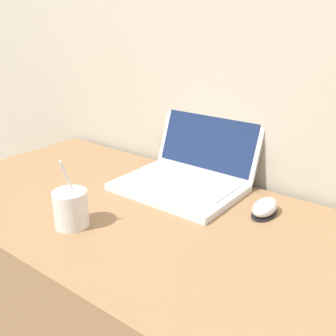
# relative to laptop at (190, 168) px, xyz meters

# --- Properties ---
(wall_back) EXTENTS (7.00, 0.04, 2.50)m
(wall_back) POSITION_rel_laptop_xyz_m (0.05, 0.14, 0.45)
(wall_back) COLOR #BCB299
(wall_back) RESTS_ON ground_plane
(desk) EXTENTS (1.42, 0.65, 0.75)m
(desk) POSITION_rel_laptop_xyz_m (0.05, -0.22, -0.43)
(desk) COLOR #936D47
(desk) RESTS_ON ground_plane
(laptop) EXTENTS (0.35, 0.34, 0.25)m
(laptop) POSITION_rel_laptop_xyz_m (0.00, 0.00, 0.00)
(laptop) COLOR silver
(laptop) RESTS_ON desk
(drink_cup) EXTENTS (0.08, 0.08, 0.18)m
(drink_cup) POSITION_rel_laptop_xyz_m (-0.09, -0.38, -0.01)
(drink_cup) COLOR silver
(drink_cup) RESTS_ON desk
(computer_mouse) EXTENTS (0.06, 0.10, 0.04)m
(computer_mouse) POSITION_rel_laptop_xyz_m (0.27, -0.04, -0.03)
(computer_mouse) COLOR black
(computer_mouse) RESTS_ON desk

